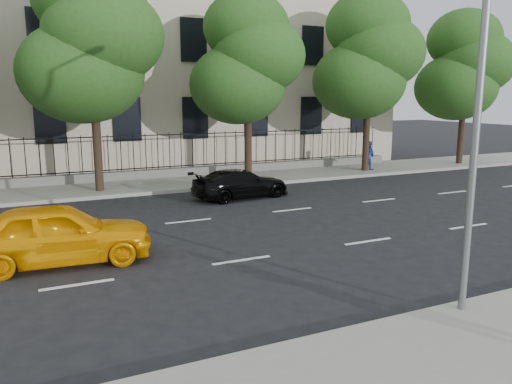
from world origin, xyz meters
The scene contains 13 objects.
ground centered at (0.00, 0.00, 0.00)m, with size 120.00×120.00×0.00m, color black.
far_sidewalk centered at (0.00, 14.00, 0.07)m, with size 60.00×4.00×0.15m, color gray.
lane_markings centered at (0.00, 4.75, 0.01)m, with size 49.60×4.62×0.01m, color silver, non-canonical shape.
masonry_building centered at (0.00, 22.95, 9.02)m, with size 34.60×12.11×18.50m.
iron_fence centered at (0.00, 15.70, 0.65)m, with size 30.00×0.50×2.20m.
street_light centered at (2.50, -1.77, 5.15)m, with size 0.25×3.32×8.05m.
tree_c centered at (-1.96, 13.36, 6.41)m, with size 5.89×5.50×9.80m.
tree_d centered at (5.04, 13.36, 5.84)m, with size 5.34×4.94×8.84m.
tree_e centered at (12.04, 13.36, 6.20)m, with size 5.71×5.31×9.46m.
tree_f centered at (19.04, 13.36, 5.88)m, with size 5.52×5.12×9.01m.
yellow_taxi centered at (-4.25, 4.23, 0.78)m, with size 1.83×4.55×1.55m, color #FFA704.
black_sedan centered at (3.16, 9.83, 0.60)m, with size 1.68×4.14×1.20m, color black.
pedestrian_far centered at (12.35, 13.40, 0.94)m, with size 0.77×0.60×1.58m, color navy.
Camera 1 is at (-4.85, -8.73, 4.14)m, focal length 35.00 mm.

